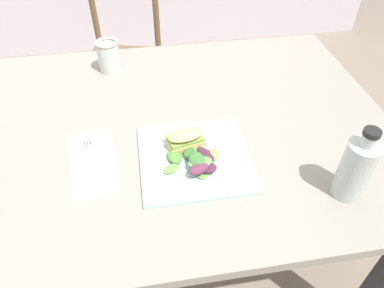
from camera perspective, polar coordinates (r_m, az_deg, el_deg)
name	(u,v)px	position (r m, az deg, el deg)	size (l,w,h in m)	color
ground_plane	(154,250)	(1.67, -6.15, -16.56)	(7.77, 7.77, 0.00)	#7A6B5B
dining_table	(170,150)	(1.16, -3.48, -0.94)	(1.36, 0.99, 0.74)	gray
chair_wooden_far	(123,60)	(2.02, -10.97, 13.17)	(0.49, 0.49, 0.87)	brown
plate_lunch	(194,158)	(0.97, 0.38, -2.25)	(0.30, 0.30, 0.01)	silver
sandwich_half_front	(186,139)	(0.97, -1.03, 0.89)	(0.11, 0.09, 0.06)	#DBB270
salad_mixed_greens	(196,160)	(0.93, 0.72, -2.53)	(0.17, 0.13, 0.04)	#6B9E47
napkin_folded	(93,162)	(1.00, -15.70, -2.86)	(0.11, 0.25, 0.00)	white
fork_on_napkin	(91,157)	(1.01, -15.91, -2.06)	(0.06, 0.18, 0.00)	silver
bottle_cold_brew	(354,172)	(0.92, 24.64, -4.06)	(0.08, 0.08, 0.20)	#472819
mason_jar_iced_tea	(109,57)	(1.34, -13.21, 13.42)	(0.08, 0.08, 0.11)	#995623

